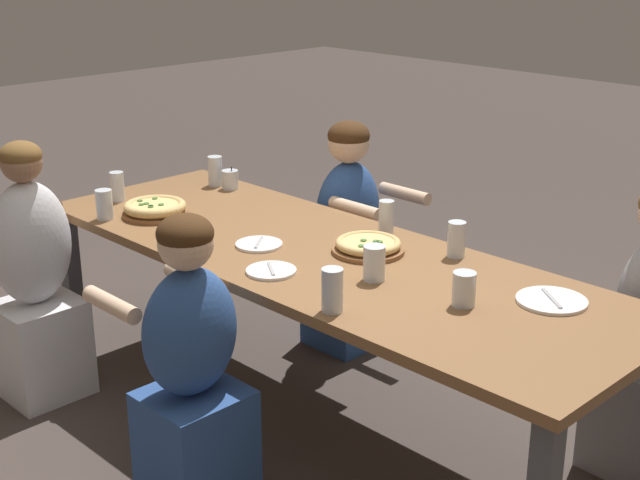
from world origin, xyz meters
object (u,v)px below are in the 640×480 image
drinking_glass_d (374,265)px  diner_far_midleft (348,245)px  empty_plate_b (552,301)px  diner_near_center (192,377)px  drinking_glass_h (215,172)px  pizza_board_main (155,209)px  empty_plate_a (259,244)px  drinking_glass_b (117,189)px  drinking_glass_c (456,242)px  drinking_glass_f (332,292)px  pizza_board_second (368,246)px  empty_plate_c (271,271)px  diner_near_left (35,285)px  drinking_glass_a (104,205)px  cocktail_glass_blue (230,181)px  drinking_glass_g (386,219)px  drinking_glass_e (464,291)px

drinking_glass_d → diner_far_midleft: diner_far_midleft is taller
empty_plate_b → diner_near_center: bearing=-134.3°
drinking_glass_h → diner_near_center: bearing=-42.0°
pizza_board_main → drinking_glass_d: bearing=5.8°
empty_plate_a → drinking_glass_b: size_ratio=1.37×
drinking_glass_h → drinking_glass_c: bearing=1.1°
drinking_glass_c → drinking_glass_f: (0.03, -0.71, 0.01)m
empty_plate_b → drinking_glass_d: 0.62m
drinking_glass_b → drinking_glass_d: size_ratio=1.06×
drinking_glass_c → drinking_glass_f: bearing=-87.6°
drinking_glass_c → drinking_glass_d: size_ratio=1.09×
empty_plate_b → pizza_board_second: bearing=-174.2°
empty_plate_c → diner_far_midleft: bearing=118.3°
drinking_glass_b → diner_near_left: bearing=-81.0°
drinking_glass_a → drinking_glass_f: size_ratio=0.87×
drinking_glass_c → empty_plate_c: bearing=-121.3°
pizza_board_second → diner_near_center: 0.86m
pizza_board_second → cocktail_glass_blue: cocktail_glass_blue is taller
drinking_glass_h → drinking_glass_g: bearing=2.3°
empty_plate_a → diner_near_center: size_ratio=0.17×
drinking_glass_g → drinking_glass_h: bearing=-177.7°
pizza_board_second → cocktail_glass_blue: 1.09m
pizza_board_second → drinking_glass_e: (0.57, -0.16, 0.02)m
cocktail_glass_blue → pizza_board_second: bearing=-10.0°
pizza_board_main → empty_plate_a: size_ratio=1.54×
empty_plate_b → cocktail_glass_blue: (-1.84, 0.11, 0.04)m
cocktail_glass_blue → drinking_glass_b: size_ratio=0.84×
pizza_board_main → drinking_glass_f: (1.27, -0.18, 0.04)m
drinking_glass_b → empty_plate_b: bearing=10.7°
drinking_glass_b → empty_plate_c: bearing=-4.9°
drinking_glass_e → empty_plate_a: bearing=-174.1°
diner_near_center → empty_plate_c: bearing=2.3°
cocktail_glass_blue → drinking_glass_e: (1.65, -0.34, 0.01)m
pizza_board_main → drinking_glass_e: drinking_glass_e is taller
drinking_glass_c → drinking_glass_e: drinking_glass_c is taller
diner_far_midleft → diner_near_left: bearing=-23.8°
drinking_glass_a → drinking_glass_b: size_ratio=0.95×
cocktail_glass_blue → drinking_glass_d: (1.28, -0.39, 0.02)m
pizza_board_second → drinking_glass_d: bearing=-43.4°
empty_plate_c → diner_near_center: (0.02, -0.39, -0.29)m
empty_plate_c → diner_near_left: 1.20m
drinking_glass_b → diner_near_center: size_ratio=0.13×
drinking_glass_e → drinking_glass_g: (-0.67, 0.38, 0.01)m
pizza_board_main → diner_near_center: (0.88, -0.48, -0.31)m
empty_plate_b → drinking_glass_f: size_ratio=1.61×
drinking_glass_g → diner_near_center: bearing=-89.4°
drinking_glass_b → drinking_glass_c: bearing=18.3°
drinking_glass_d → diner_far_midleft: bearing=138.3°
pizza_board_second → drinking_glass_g: drinking_glass_g is taller
empty_plate_a → empty_plate_c: same height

